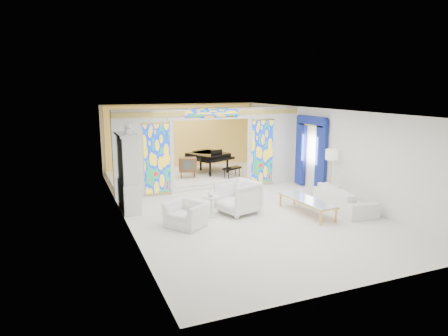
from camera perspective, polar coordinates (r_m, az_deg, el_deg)
name	(u,v)px	position (r m, az deg, el deg)	size (l,w,h in m)	color
floor	(233,204)	(13.04, 1.28, -5.10)	(12.00, 12.00, 0.00)	silver
ceiling	(233,111)	(12.52, 1.34, 8.17)	(7.00, 12.00, 0.02)	white
wall_back	(181,137)	(18.30, -6.21, 4.42)	(7.00, 0.02, 3.00)	silver
wall_front	(364,212)	(7.72, 19.42, -5.88)	(7.00, 0.02, 3.00)	silver
wall_left	(121,166)	(11.77, -14.52, 0.23)	(0.02, 12.00, 3.00)	silver
wall_right	(325,152)	(14.43, 14.18, 2.27)	(0.02, 12.00, 3.00)	silver
partition_wall	(211,145)	(14.50, -1.83, 3.27)	(7.00, 0.22, 3.00)	silver
stained_glass_left	(157,159)	(13.89, -9.54, 1.27)	(0.90, 0.04, 2.40)	gold
stained_glass_right	(262,152)	(15.28, 5.48, 2.30)	(0.90, 0.04, 2.40)	gold
stained_glass_transom	(212,113)	(14.28, -1.71, 7.85)	(2.00, 0.04, 0.34)	gold
alcove_platform	(194,176)	(16.74, -4.30, -1.09)	(6.80, 3.80, 0.18)	silver
gold_curtain_back	(181,137)	(18.18, -6.10, 4.38)	(6.70, 0.10, 2.90)	gold
chandelier	(199,117)	(16.35, -3.65, 7.34)	(0.48, 0.48, 0.30)	gold
blue_drapes	(311,147)	(14.93, 12.30, 2.95)	(0.14, 1.85, 2.65)	navy
china_cabinet	(128,173)	(12.45, -13.53, -0.67)	(0.56, 1.46, 2.72)	silver
armchair_left	(187,214)	(10.94, -5.37, -6.62)	(1.02, 0.89, 0.66)	silver
armchair_right	(238,197)	(11.94, 1.99, -4.21)	(1.05, 1.08, 0.99)	white
sofa	(344,199)	(12.91, 16.81, -4.20)	(2.35, 0.92, 0.69)	silver
side_table	(211,203)	(11.68, -1.88, -5.05)	(0.51, 0.51, 0.61)	silver
vase	(211,193)	(11.59, -1.89, -3.56)	(0.20, 0.20, 0.20)	silver
coffee_table	(307,200)	(12.12, 11.74, -4.52)	(0.77, 2.14, 0.47)	white
floor_lamp	(332,157)	(13.63, 15.14, 1.52)	(0.46, 0.46, 1.71)	gold
grand_piano	(209,156)	(16.96, -2.20, 1.76)	(1.91, 2.86, 1.02)	black
tv_console	(188,165)	(15.95, -5.22, 0.47)	(0.76, 0.60, 0.79)	brown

